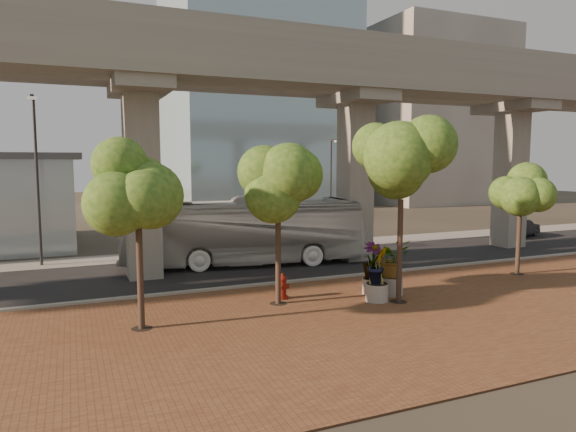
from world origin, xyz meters
name	(u,v)px	position (x,y,z in m)	size (l,w,h in m)	color
ground	(271,275)	(0.00, 0.00, 0.00)	(160.00, 160.00, 0.00)	#322E24
brick_plaza	(351,319)	(0.00, -8.00, 0.03)	(70.00, 13.00, 0.06)	brown
asphalt_road	(258,268)	(0.00, 2.00, 0.02)	(90.00, 8.00, 0.04)	black
curb_strip	(287,282)	(0.00, -2.00, 0.08)	(70.00, 0.25, 0.16)	gray
far_sidewalk	(229,251)	(0.00, 7.50, 0.03)	(90.00, 3.00, 0.06)	gray
transit_viaduct	(257,133)	(0.00, 2.00, 7.29)	(72.00, 5.60, 12.40)	gray
midrise_block	(429,117)	(38.00, 36.00, 12.00)	(18.00, 16.00, 24.00)	#AAA499
transit_bus	(245,232)	(-0.41, 3.07, 1.87)	(3.15, 13.43, 3.74)	silver
parked_car	(520,228)	(22.23, 4.90, 0.69)	(1.46, 4.22, 1.39)	black
fire_hydrant	(282,286)	(-1.25, -4.50, 0.57)	(0.54, 0.48, 1.07)	maroon
planter_front	(392,261)	(3.31, -5.72, 1.52)	(2.19, 2.19, 2.40)	gray
planter_right	(373,263)	(2.62, -5.31, 1.42)	(2.11, 2.11, 2.25)	#9C968D
planter_left	(377,268)	(2.17, -6.36, 1.44)	(2.06, 2.06, 2.27)	#ACA59B
street_tree_far_west	(138,190)	(-7.18, -6.18, 4.82)	(3.67, 3.67, 6.45)	#423125
street_tree_near_west	(278,187)	(-1.70, -5.13, 4.78)	(3.59, 3.59, 6.38)	#423125
street_tree_near_east	(402,168)	(2.93, -6.81, 5.52)	(4.35, 4.35, 7.46)	#423125
street_tree_far_east	(521,186)	(11.57, -4.82, 4.54)	(3.24, 3.24, 5.98)	#423125
streetlamp_west	(37,169)	(-10.87, 7.07, 5.36)	(0.45, 1.33, 9.19)	#2E2D32
streetlamp_east	(331,185)	(6.94, 6.71, 4.20)	(0.36, 1.04, 7.19)	#2A292E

